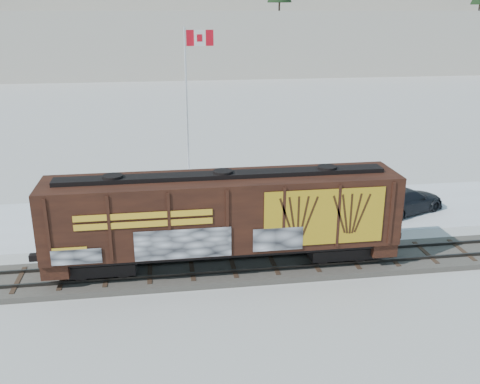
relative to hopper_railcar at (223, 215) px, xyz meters
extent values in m
plane|color=white|center=(0.43, 0.01, -2.97)|extent=(500.00, 500.00, 0.00)
cube|color=#59544C|center=(0.43, 0.01, -2.83)|extent=(50.00, 3.40, 0.28)
cube|color=#33302D|center=(0.43, -0.71, -2.62)|extent=(50.00, 0.10, 0.15)
cube|color=#33302D|center=(0.43, 0.73, -2.62)|extent=(50.00, 0.10, 0.15)
cube|color=white|center=(0.43, 7.51, -2.96)|extent=(40.00, 8.00, 0.03)
cube|color=white|center=(0.43, 95.01, 3.03)|extent=(360.00, 40.00, 12.00)
cube|color=white|center=(0.43, 125.01, 9.03)|extent=(360.00, 40.00, 24.00)
cube|color=black|center=(-5.68, 0.01, -2.09)|extent=(3.00, 2.00, 0.90)
cube|color=black|center=(5.67, 0.01, -2.09)|extent=(3.00, 2.00, 0.90)
cylinder|color=black|center=(-6.63, -0.77, -2.09)|extent=(0.90, 0.12, 0.90)
cube|color=black|center=(0.00, 0.01, -1.57)|extent=(16.49, 2.40, 0.25)
cube|color=#37180F|center=(0.00, 0.01, 0.20)|extent=(16.49, 3.00, 3.29)
cube|color=black|center=(0.00, 0.01, 1.95)|extent=(15.17, 0.90, 0.20)
cube|color=#BB8C16|center=(4.45, -1.53, 0.20)|extent=(5.61, 0.03, 2.67)
cube|color=gold|center=(-3.63, -1.53, 0.55)|extent=(5.94, 0.02, 0.70)
cube|color=silver|center=(-1.98, -1.54, -0.69)|extent=(4.29, 0.03, 1.40)
cylinder|color=silver|center=(-0.96, 12.12, -2.87)|extent=(0.90, 0.90, 0.20)
cylinder|color=silver|center=(-0.96, 12.12, 2.58)|extent=(0.14, 0.14, 11.11)
cube|color=red|center=(-0.61, 12.12, 7.44)|extent=(0.50, 0.07, 1.00)
cube|color=white|center=(-0.01, 12.12, 7.44)|extent=(0.70, 0.09, 1.00)
cube|color=red|center=(0.64, 12.12, 7.44)|extent=(0.50, 0.07, 1.00)
imported|color=#B9BBC1|center=(-6.38, 5.54, -2.20)|extent=(4.58, 2.36, 1.49)
imported|color=white|center=(6.22, 5.96, -2.23)|extent=(4.54, 2.30, 1.43)
imported|color=black|center=(12.20, 6.29, -2.16)|extent=(5.86, 4.15, 1.57)
camera|label=1|loc=(-2.71, -23.30, 9.11)|focal=40.00mm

